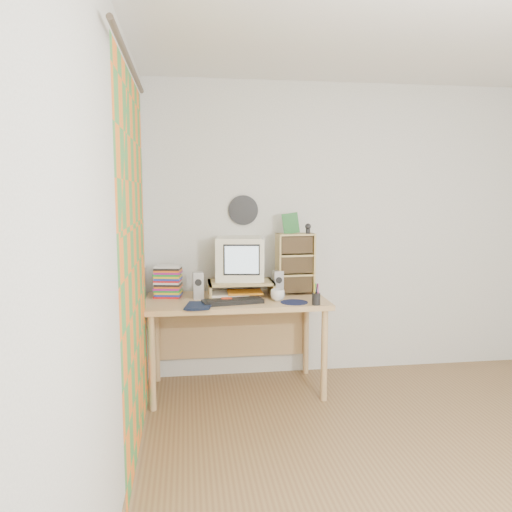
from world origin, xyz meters
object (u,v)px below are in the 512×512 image
object	(u,v)px
crt_monitor	(240,259)
dvd_stack	(168,279)
mug	(278,295)
diary	(186,304)
desk	(235,313)
cd_rack	(295,264)
keyboard	(233,301)

from	to	relation	value
crt_monitor	dvd_stack	xyz separation A→B (m)	(-0.58, -0.02, -0.15)
mug	diary	bearing A→B (deg)	-169.66
desk	mug	size ratio (longest dim) A/B	12.66
desk	diary	size ratio (longest dim) A/B	6.26
crt_monitor	cd_rack	world-z (taller)	cd_rack
diary	dvd_stack	bearing A→B (deg)	120.78
mug	diary	distance (m)	0.71
keyboard	mug	size ratio (longest dim) A/B	4.12
cd_rack	diary	xyz separation A→B (m)	(-0.89, -0.38, -0.23)
desk	cd_rack	size ratio (longest dim) A/B	2.82
dvd_stack	cd_rack	size ratio (longest dim) A/B	0.58
dvd_stack	mug	world-z (taller)	dvd_stack
crt_monitor	cd_rack	size ratio (longest dim) A/B	0.74
desk	keyboard	distance (m)	0.28
desk	dvd_stack	distance (m)	0.60
dvd_stack	mug	size ratio (longest dim) A/B	2.59
crt_monitor	diary	bearing A→B (deg)	-129.80
crt_monitor	keyboard	distance (m)	0.43
mug	crt_monitor	bearing A→B (deg)	133.97
cd_rack	crt_monitor	bearing A→B (deg)	173.90
cd_rack	mug	bearing A→B (deg)	-130.61
dvd_stack	diary	bearing A→B (deg)	-58.76
desk	crt_monitor	bearing A→B (deg)	61.30
crt_monitor	cd_rack	xyz separation A→B (m)	(0.45, -0.02, -0.05)
crt_monitor	keyboard	xyz separation A→B (m)	(-0.09, -0.32, -0.28)
desk	dvd_stack	bearing A→B (deg)	173.05
crt_monitor	dvd_stack	bearing A→B (deg)	-170.17
keyboard	crt_monitor	bearing A→B (deg)	65.03
cd_rack	dvd_stack	bearing A→B (deg)	176.77
keyboard	dvd_stack	distance (m)	0.59
crt_monitor	cd_rack	distance (m)	0.46
dvd_stack	keyboard	bearing A→B (deg)	-20.90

